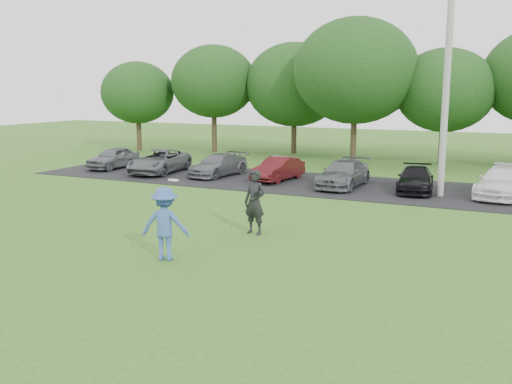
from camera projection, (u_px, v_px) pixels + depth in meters
ground at (199, 263)px, 14.89m from camera, size 100.00×100.00×0.00m
parking_lot at (343, 186)px, 26.45m from camera, size 32.00×6.50×0.03m
utility_pole at (448, 66)px, 22.99m from camera, size 0.28×0.28×10.76m
frisbee_player at (165, 224)px, 14.99m from camera, size 1.42×1.08×2.22m
camera_bystander at (255, 202)px, 17.66m from camera, size 0.81×0.60×2.02m
parked_cars at (349, 173)px, 26.27m from camera, size 28.35×4.99×1.25m
tree_row at (419, 81)px, 33.60m from camera, size 42.39×9.85×8.64m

